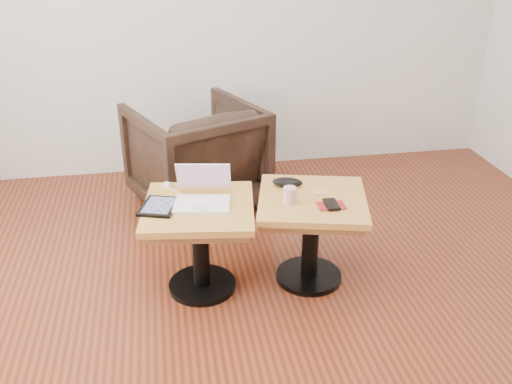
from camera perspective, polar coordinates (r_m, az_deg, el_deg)
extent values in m
cube|color=#4D210E|center=(2.91, 2.07, -14.71)|extent=(4.50, 4.50, 0.01)
cylinder|color=black|center=(3.28, -5.37, -9.22)|extent=(0.38, 0.38, 0.03)
cylinder|color=black|center=(3.14, -5.56, -5.59)|extent=(0.09, 0.09, 0.46)
cube|color=brown|center=(3.04, -5.72, -2.26)|extent=(0.60, 0.60, 0.04)
cube|color=#A4662F|center=(3.02, -5.76, -1.60)|extent=(0.65, 0.65, 0.04)
cylinder|color=black|center=(3.35, 5.29, -8.34)|extent=(0.38, 0.38, 0.03)
cylinder|color=black|center=(3.22, 5.47, -4.75)|extent=(0.09, 0.09, 0.46)
cube|color=brown|center=(3.12, 5.63, -1.48)|extent=(0.64, 0.64, 0.04)
cube|color=#A4662F|center=(3.10, 5.66, -0.84)|extent=(0.70, 0.70, 0.04)
cube|color=white|center=(3.00, -5.43, -1.23)|extent=(0.32, 0.25, 0.02)
cube|color=silver|center=(3.02, -5.39, -0.81)|extent=(0.25, 0.14, 0.00)
cube|color=silver|center=(2.95, -5.54, -1.59)|extent=(0.09, 0.07, 0.00)
cube|color=white|center=(3.09, -5.27, 1.57)|extent=(0.30, 0.14, 0.18)
cube|color=maroon|center=(3.09, -5.27, 1.57)|extent=(0.27, 0.11, 0.15)
cube|color=black|center=(3.01, -9.66, -1.44)|extent=(0.24, 0.27, 0.01)
cube|color=#191E38|center=(3.00, -9.67, -1.30)|extent=(0.19, 0.22, 0.00)
cube|color=white|center=(3.23, -8.92, 0.70)|extent=(0.05, 0.05, 0.02)
ellipsoid|color=black|center=(3.19, 3.16, 0.97)|extent=(0.18, 0.12, 0.05)
cylinder|color=#BC5376|center=(3.00, 3.39, -0.33)|extent=(0.08, 0.08, 0.09)
sphere|color=white|center=(3.14, 6.35, -0.04)|extent=(0.01, 0.01, 0.01)
sphere|color=white|center=(3.15, 6.60, 0.10)|extent=(0.01, 0.01, 0.01)
sphere|color=white|center=(3.15, 6.02, 0.09)|extent=(0.01, 0.01, 0.01)
sphere|color=white|center=(3.14, 6.88, -0.07)|extent=(0.01, 0.01, 0.01)
sphere|color=white|center=(3.12, 6.09, -0.17)|extent=(0.01, 0.01, 0.01)
sphere|color=white|center=(3.12, 6.54, -0.21)|extent=(0.01, 0.01, 0.01)
cylinder|color=white|center=(3.14, 6.35, -0.11)|extent=(0.07, 0.04, 0.00)
cube|color=maroon|center=(3.01, 7.53, -1.37)|extent=(0.15, 0.10, 0.01)
cube|color=black|center=(3.01, 7.54, -1.22)|extent=(0.07, 0.13, 0.01)
imported|color=#322119|center=(4.04, -6.02, 3.63)|extent=(1.06, 1.07, 0.75)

